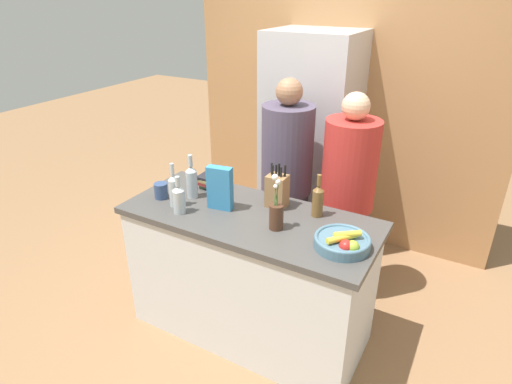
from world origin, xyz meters
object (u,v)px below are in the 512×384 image
book_stack (212,181)px  bottle_vinegar (179,199)px  flower_vase (276,213)px  person_at_sink (287,175)px  fruit_bowl (343,242)px  knife_block (277,190)px  refrigerator (310,146)px  cereal_box (220,188)px  coffee_mug (161,190)px  person_in_blue (347,192)px  bottle_wine (174,189)px  bottle_oil (318,200)px  bottle_water (192,181)px

book_stack → bottle_vinegar: 0.40m
flower_vase → person_at_sink: (-0.29, 0.74, -0.11)m
fruit_bowl → knife_block: bearing=153.6°
knife_block → flower_vase: flower_vase is taller
refrigerator → person_at_sink: 0.60m
cereal_box → book_stack: 0.33m
refrigerator → flower_vase: size_ratio=5.54×
refrigerator → coffee_mug: 1.44m
refrigerator → person_in_blue: bearing=-47.7°
refrigerator → bottle_wine: bearing=-103.7°
bottle_vinegar → person_in_blue: bearing=47.5°
flower_vase → bottle_oil: (0.15, 0.26, 0.01)m
coffee_mug → person_at_sink: person_at_sink is taller
knife_block → person_in_blue: size_ratio=0.19×
book_stack → person_in_blue: size_ratio=0.13×
bottle_oil → bottle_wine: 0.90m
refrigerator → fruit_bowl: size_ratio=6.20×
bottle_oil → bottle_water: size_ratio=0.91×
fruit_bowl → knife_block: knife_block is taller
cereal_box → bottle_oil: 0.61m
flower_vase → book_stack: bearing=156.7°
bottle_water → person_at_sink: 0.76m
bottle_wine → person_at_sink: 0.91m
coffee_mug → person_in_blue: 1.28m
knife_block → person_in_blue: bearing=57.9°
person_at_sink → person_in_blue: (0.47, 0.01, -0.03)m
bottle_water → coffee_mug: bearing=-147.7°
coffee_mug → bottle_vinegar: bearing=-23.6°
bottle_oil → cereal_box: bearing=-159.9°
book_stack → bottle_oil: 0.79m
bottle_oil → person_at_sink: bearing=132.4°
fruit_bowl → coffee_mug: 1.25m
refrigerator → bottle_vinegar: bearing=-100.1°
knife_block → flower_vase: bearing=-64.0°
cereal_box → flower_vase: bearing=-6.8°
refrigerator → book_stack: size_ratio=9.38×
refrigerator → coffee_mug: bearing=-110.1°
coffee_mug → bottle_water: bottle_water is taller
fruit_bowl → person_in_blue: size_ratio=0.19×
fruit_bowl → person_in_blue: bearing=106.5°
coffee_mug → person_in_blue: size_ratio=0.07×
flower_vase → person_in_blue: 0.78m
refrigerator → bottle_oil: (0.50, -1.07, 0.08)m
book_stack → bottle_wine: bottle_wine is taller
bottle_oil → flower_vase: bearing=-119.9°
refrigerator → person_in_blue: (0.54, -0.59, -0.06)m
person_at_sink → knife_block: bearing=-43.7°
knife_block → bottle_vinegar: knife_block is taller
knife_block → bottle_wine: size_ratio=1.01×
refrigerator → cereal_box: refrigerator is taller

